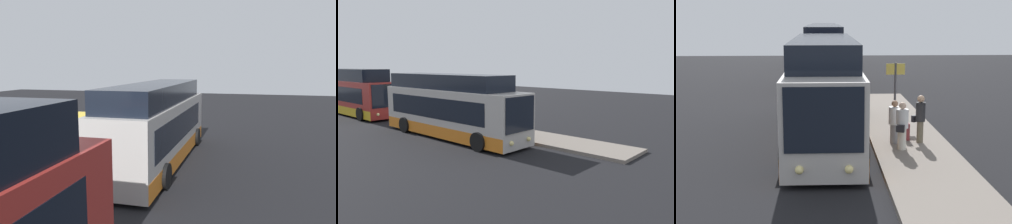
% 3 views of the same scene
% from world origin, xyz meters
% --- Properties ---
extents(ground, '(80.00, 80.00, 0.00)m').
position_xyz_m(ground, '(0.00, 0.00, 0.00)').
color(ground, black).
extents(platform, '(20.00, 2.81, 0.18)m').
position_xyz_m(platform, '(0.00, 3.01, 0.09)').
color(platform, slate).
rests_on(platform, ground).
extents(bus_lead, '(11.21, 2.75, 3.89)m').
position_xyz_m(bus_lead, '(-0.38, -0.14, 1.75)').
color(bus_lead, '#B2ADA8').
rests_on(bus_lead, ground).
extents(bus_second, '(11.20, 2.83, 4.10)m').
position_xyz_m(bus_second, '(-14.19, -0.14, 1.83)').
color(bus_second, maroon).
rests_on(bus_second, ground).
extents(passenger_boarding, '(0.68, 0.54, 1.66)m').
position_xyz_m(passenger_boarding, '(1.86, 2.54, 1.06)').
color(passenger_boarding, silver).
rests_on(passenger_boarding, platform).
extents(passenger_waiting, '(0.60, 0.53, 1.74)m').
position_xyz_m(passenger_waiting, '(0.96, 3.34, 1.13)').
color(passenger_waiting, '#6B604C').
rests_on(passenger_waiting, platform).
extents(passenger_with_bags, '(0.68, 0.64, 1.58)m').
position_xyz_m(passenger_with_bags, '(1.06, 2.40, 1.01)').
color(passenger_with_bags, gray).
rests_on(passenger_with_bags, platform).
extents(suitcase, '(0.33, 0.22, 0.86)m').
position_xyz_m(suitcase, '(0.54, 2.92, 0.49)').
color(suitcase, maroon).
rests_on(suitcase, platform).
extents(sign_post, '(0.10, 0.81, 2.59)m').
position_xyz_m(sign_post, '(-2.57, 2.95, 1.84)').
color(sign_post, '#4C4C51').
rests_on(sign_post, platform).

